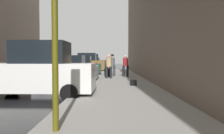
{
  "coord_description": "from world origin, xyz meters",
  "views": [
    {
      "loc": [
        5.56,
        -9.7,
        1.55
      ],
      "look_at": [
        5.68,
        5.31,
        0.99
      ],
      "focal_mm": 35.0,
      "sensor_mm": 36.0,
      "label": 1
    }
  ],
  "objects_px": {
    "pedestrian_with_beanie": "(112,64)",
    "pedestrian_in_tan_coat": "(109,65)",
    "parked_black_suv": "(90,62)",
    "fire_hydrant": "(90,78)",
    "parked_bronze_suv": "(86,63)",
    "pedestrian_in_red_jacket": "(126,64)",
    "duffel_bag": "(133,83)",
    "parked_blue_sedan": "(93,63)",
    "rolling_suitcase": "(107,72)",
    "parked_dark_green_sedan": "(79,66)",
    "parked_white_van": "(38,72)",
    "parked_silver_sedan": "(67,69)"
  },
  "relations": [
    {
      "from": "pedestrian_with_beanie",
      "to": "parked_black_suv",
      "type": "bearing_deg",
      "value": 102.86
    },
    {
      "from": "fire_hydrant",
      "to": "pedestrian_with_beanie",
      "type": "xyz_separation_m",
      "value": [
        1.28,
        5.94,
        0.64
      ]
    },
    {
      "from": "parked_silver_sedan",
      "to": "parked_bronze_suv",
      "type": "relative_size",
      "value": 0.93
    },
    {
      "from": "fire_hydrant",
      "to": "rolling_suitcase",
      "type": "xyz_separation_m",
      "value": [
        0.87,
        5.16,
        -0.01
      ]
    },
    {
      "from": "rolling_suitcase",
      "to": "duffel_bag",
      "type": "bearing_deg",
      "value": -75.27
    },
    {
      "from": "parked_silver_sedan",
      "to": "pedestrian_in_tan_coat",
      "type": "xyz_separation_m",
      "value": [
        2.81,
        0.89,
        0.26
      ]
    },
    {
      "from": "duffel_bag",
      "to": "parked_silver_sedan",
      "type": "bearing_deg",
      "value": 141.24
    },
    {
      "from": "parked_bronze_suv",
      "to": "pedestrian_in_red_jacket",
      "type": "bearing_deg",
      "value": -64.52
    },
    {
      "from": "parked_silver_sedan",
      "to": "parked_blue_sedan",
      "type": "xyz_separation_m",
      "value": [
        0.0,
        21.78,
        0.0
      ]
    },
    {
      "from": "duffel_bag",
      "to": "pedestrian_with_beanie",
      "type": "bearing_deg",
      "value": 99.42
    },
    {
      "from": "fire_hydrant",
      "to": "pedestrian_in_tan_coat",
      "type": "distance_m",
      "value": 3.99
    },
    {
      "from": "fire_hydrant",
      "to": "rolling_suitcase",
      "type": "height_order",
      "value": "rolling_suitcase"
    },
    {
      "from": "parked_blue_sedan",
      "to": "pedestrian_in_red_jacket",
      "type": "bearing_deg",
      "value": -77.9
    },
    {
      "from": "pedestrian_in_tan_coat",
      "to": "fire_hydrant",
      "type": "bearing_deg",
      "value": -104.72
    },
    {
      "from": "parked_white_van",
      "to": "pedestrian_in_tan_coat",
      "type": "relative_size",
      "value": 2.72
    },
    {
      "from": "duffel_bag",
      "to": "pedestrian_in_tan_coat",
      "type": "bearing_deg",
      "value": 107.5
    },
    {
      "from": "parked_white_van",
      "to": "parked_blue_sedan",
      "type": "relative_size",
      "value": 1.09
    },
    {
      "from": "parked_white_van",
      "to": "rolling_suitcase",
      "type": "relative_size",
      "value": 4.47
    },
    {
      "from": "pedestrian_in_tan_coat",
      "to": "rolling_suitcase",
      "type": "bearing_deg",
      "value": 95.71
    },
    {
      "from": "parked_bronze_suv",
      "to": "parked_black_suv",
      "type": "relative_size",
      "value": 0.99
    },
    {
      "from": "parked_dark_green_sedan",
      "to": "parked_black_suv",
      "type": "relative_size",
      "value": 0.91
    },
    {
      "from": "pedestrian_with_beanie",
      "to": "duffel_bag",
      "type": "relative_size",
      "value": 4.04
    },
    {
      "from": "parked_black_suv",
      "to": "pedestrian_in_tan_coat",
      "type": "xyz_separation_m",
      "value": [
        2.81,
        -15.63,
        0.07
      ]
    },
    {
      "from": "parked_silver_sedan",
      "to": "parked_dark_green_sedan",
      "type": "bearing_deg",
      "value": 90.0
    },
    {
      "from": "parked_black_suv",
      "to": "parked_white_van",
      "type": "bearing_deg",
      "value": -90.0
    },
    {
      "from": "pedestrian_with_beanie",
      "to": "fire_hydrant",
      "type": "bearing_deg",
      "value": -102.13
    },
    {
      "from": "parked_white_van",
      "to": "duffel_bag",
      "type": "distance_m",
      "value": 4.98
    },
    {
      "from": "parked_bronze_suv",
      "to": "pedestrian_in_red_jacket",
      "type": "distance_m",
      "value": 9.6
    },
    {
      "from": "parked_white_van",
      "to": "parked_silver_sedan",
      "type": "xyz_separation_m",
      "value": [
        0.0,
        5.99,
        -0.18
      ]
    },
    {
      "from": "rolling_suitcase",
      "to": "parked_blue_sedan",
      "type": "bearing_deg",
      "value": 97.78
    },
    {
      "from": "parked_blue_sedan",
      "to": "parked_dark_green_sedan",
      "type": "bearing_deg",
      "value": -90.0
    },
    {
      "from": "pedestrian_with_beanie",
      "to": "pedestrian_in_tan_coat",
      "type": "height_order",
      "value": "pedestrian_with_beanie"
    },
    {
      "from": "fire_hydrant",
      "to": "pedestrian_with_beanie",
      "type": "distance_m",
      "value": 6.11
    },
    {
      "from": "fire_hydrant",
      "to": "pedestrian_in_red_jacket",
      "type": "distance_m",
      "value": 5.94
    },
    {
      "from": "parked_black_suv",
      "to": "fire_hydrant",
      "type": "height_order",
      "value": "parked_black_suv"
    },
    {
      "from": "fire_hydrant",
      "to": "duffel_bag",
      "type": "distance_m",
      "value": 2.37
    },
    {
      "from": "pedestrian_in_red_jacket",
      "to": "pedestrian_in_tan_coat",
      "type": "height_order",
      "value": "same"
    },
    {
      "from": "parked_blue_sedan",
      "to": "duffel_bag",
      "type": "xyz_separation_m",
      "value": [
        4.13,
        -25.1,
        -0.56
      ]
    },
    {
      "from": "parked_white_van",
      "to": "pedestrian_with_beanie",
      "type": "distance_m",
      "value": 9.53
    },
    {
      "from": "pedestrian_with_beanie",
      "to": "rolling_suitcase",
      "type": "height_order",
      "value": "pedestrian_with_beanie"
    },
    {
      "from": "parked_dark_green_sedan",
      "to": "pedestrian_in_tan_coat",
      "type": "xyz_separation_m",
      "value": [
        2.81,
        -4.46,
        0.26
      ]
    },
    {
      "from": "parked_black_suv",
      "to": "rolling_suitcase",
      "type": "relative_size",
      "value": 4.48
    },
    {
      "from": "pedestrian_in_tan_coat",
      "to": "duffel_bag",
      "type": "distance_m",
      "value": 4.49
    },
    {
      "from": "duffel_bag",
      "to": "rolling_suitcase",
      "type": "bearing_deg",
      "value": 104.73
    },
    {
      "from": "parked_white_van",
      "to": "parked_bronze_suv",
      "type": "distance_m",
      "value": 17.17
    },
    {
      "from": "parked_black_suv",
      "to": "fire_hydrant",
      "type": "xyz_separation_m",
      "value": [
        1.8,
        -19.44,
        -0.54
      ]
    },
    {
      "from": "pedestrian_with_beanie",
      "to": "pedestrian_in_tan_coat",
      "type": "relative_size",
      "value": 1.04
    },
    {
      "from": "pedestrian_with_beanie",
      "to": "pedestrian_in_tan_coat",
      "type": "bearing_deg",
      "value": -97.37
    },
    {
      "from": "parked_black_suv",
      "to": "pedestrian_in_red_jacket",
      "type": "bearing_deg",
      "value": -73.57
    },
    {
      "from": "parked_white_van",
      "to": "parked_bronze_suv",
      "type": "bearing_deg",
      "value": 90.0
    }
  ]
}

